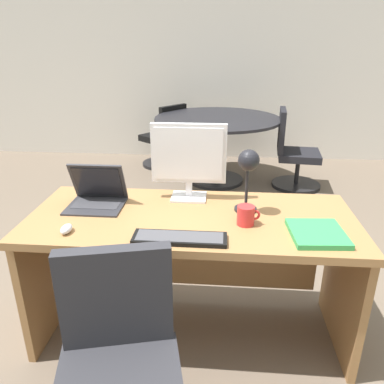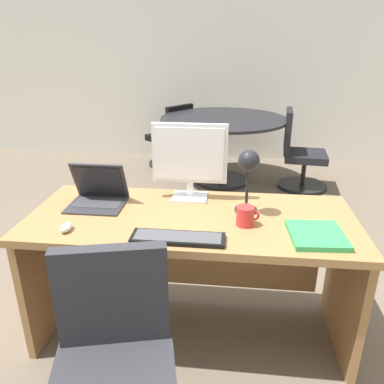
{
  "view_description": "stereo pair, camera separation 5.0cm",
  "coord_description": "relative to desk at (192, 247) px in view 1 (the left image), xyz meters",
  "views": [
    {
      "loc": [
        0.15,
        -1.78,
        1.61
      ],
      "look_at": [
        0.0,
        0.04,
        0.88
      ],
      "focal_mm": 35.28,
      "sensor_mm": 36.0,
      "label": 1
    },
    {
      "loc": [
        0.2,
        -1.77,
        1.61
      ],
      "look_at": [
        0.0,
        0.04,
        0.88
      ],
      "focal_mm": 35.28,
      "sensor_mm": 36.0,
      "label": 2
    }
  ],
  "objects": [
    {
      "name": "desk",
      "position": [
        0.0,
        0.0,
        0.0
      ],
      "size": [
        1.71,
        0.72,
        0.76
      ],
      "color": "#9E7042",
      "rests_on": "ground"
    },
    {
      "name": "meeting_chair_near",
      "position": [
        -0.62,
        3.08,
        -0.21
      ],
      "size": [
        0.65,
        0.65,
        0.84
      ],
      "color": "black",
      "rests_on": "ground"
    },
    {
      "name": "mouse",
      "position": [
        -0.58,
        -0.28,
        0.23
      ],
      "size": [
        0.05,
        0.09,
        0.04
      ],
      "color": "silver",
      "rests_on": "desk"
    },
    {
      "name": "desk_lamp",
      "position": [
        0.29,
        0.02,
        0.46
      ],
      "size": [
        0.12,
        0.14,
        0.35
      ],
      "color": "black",
      "rests_on": "desk"
    },
    {
      "name": "book",
      "position": [
        0.61,
        -0.22,
        0.23
      ],
      "size": [
        0.26,
        0.29,
        0.03
      ],
      "color": "green",
      "rests_on": "desk"
    },
    {
      "name": "monitor",
      "position": [
        -0.04,
        0.19,
        0.46
      ],
      "size": [
        0.42,
        0.16,
        0.44
      ],
      "color": "silver",
      "rests_on": "desk"
    },
    {
      "name": "ground",
      "position": [
        0.0,
        1.45,
        -0.54
      ],
      "size": [
        12.0,
        12.0,
        0.0
      ],
      "primitive_type": "plane",
      "color": "#6B5B4C"
    },
    {
      "name": "back_wall",
      "position": [
        0.0,
        3.65,
        0.86
      ],
      "size": [
        10.0,
        0.1,
        2.8
      ],
      "primitive_type": "cube",
      "color": "silver",
      "rests_on": "ground"
    },
    {
      "name": "keyboard",
      "position": [
        -0.03,
        -0.31,
        0.22
      ],
      "size": [
        0.43,
        0.12,
        0.02
      ],
      "color": "black",
      "rests_on": "desk"
    },
    {
      "name": "coffee_mug",
      "position": [
        0.28,
        -0.12,
        0.26
      ],
      "size": [
        0.11,
        0.09,
        0.1
      ],
      "color": "red",
      "rests_on": "desk"
    },
    {
      "name": "meeting_table",
      "position": [
        0.08,
        2.53,
        0.05
      ],
      "size": [
        1.45,
        1.45,
        0.78
      ],
      "color": "black",
      "rests_on": "ground"
    },
    {
      "name": "laptop",
      "position": [
        -0.54,
        0.07,
        0.28
      ],
      "size": [
        0.3,
        0.26,
        0.23
      ],
      "color": "#2D2D33",
      "rests_on": "desk"
    },
    {
      "name": "meeting_chair_far",
      "position": [
        0.97,
        2.44,
        -0.19
      ],
      "size": [
        0.56,
        0.56,
        0.9
      ],
      "color": "black",
      "rests_on": "ground"
    }
  ]
}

